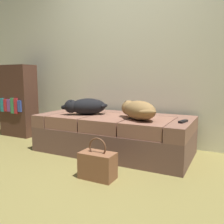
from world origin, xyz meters
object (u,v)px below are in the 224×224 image
bookshelf (18,101)px  dog_dark (85,106)px  dog_tan (138,110)px  handbag (98,165)px  couch (114,134)px  tv_remote (183,121)px

bookshelf → dog_dark: bearing=-7.5°
dog_dark → dog_tan: (0.71, -0.04, 0.00)m
handbag → bookshelf: bookshelf is taller
couch → dog_dark: (-0.36, -0.09, 0.33)m
tv_remote → bookshelf: bookshelf is taller
dog_dark → bookshelf: (-1.36, 0.18, -0.00)m
couch → tv_remote: tv_remote is taller
dog_dark → bookshelf: bookshelf is taller
tv_remote → handbag: 0.99m
handbag → dog_dark: bearing=129.8°
couch → bookshelf: bearing=176.9°
dog_dark → handbag: dog_dark is taller
bookshelf → couch: bearing=-3.1°
couch → bookshelf: bookshelf is taller
couch → dog_dark: bearing=-166.6°
handbag → bookshelf: (-1.95, 0.88, 0.42)m
dog_tan → bookshelf: bearing=174.0°
couch → dog_tan: 0.50m
tv_remote → dog_tan: bearing=-162.9°
dog_dark → tv_remote: size_ratio=3.58×
dog_tan → handbag: bearing=-100.7°
dog_dark → tv_remote: (1.20, -0.00, -0.09)m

